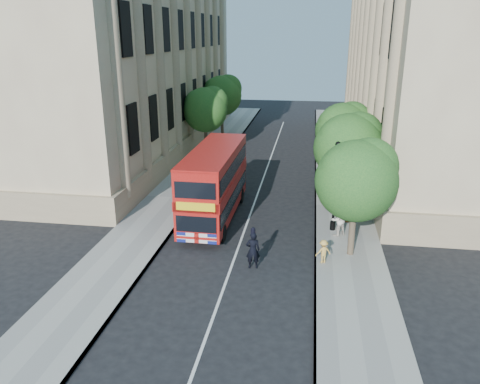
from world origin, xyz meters
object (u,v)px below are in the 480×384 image
at_px(lamp_post, 335,190).
at_px(police_constable, 253,250).
at_px(woman_pedestrian, 338,220).
at_px(double_decker_bus, 215,182).
at_px(box_van, 221,175).

height_order(lamp_post, police_constable, lamp_post).
bearing_deg(police_constable, lamp_post, -138.78).
bearing_deg(woman_pedestrian, police_constable, 9.69).
relative_size(double_decker_bus, box_van, 1.94).
height_order(double_decker_bus, woman_pedestrian, double_decker_bus).
bearing_deg(box_van, double_decker_bus, -86.87).
height_order(lamp_post, double_decker_bus, lamp_post).
xyz_separation_m(lamp_post, woman_pedestrian, (0.24, -0.72, -1.47)).
relative_size(police_constable, woman_pedestrian, 1.01).
bearing_deg(lamp_post, woman_pedestrian, -71.46).
relative_size(lamp_post, double_decker_bus, 0.56).
xyz_separation_m(double_decker_bus, box_van, (-0.55, 4.88, -1.05)).
relative_size(double_decker_bus, woman_pedestrian, 5.00).
bearing_deg(double_decker_bus, woman_pedestrian, -12.79).
bearing_deg(woman_pedestrian, box_van, -75.82).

